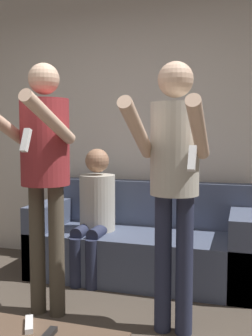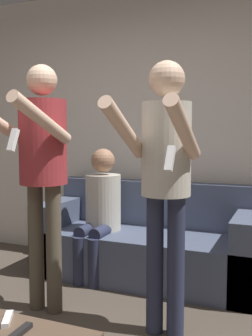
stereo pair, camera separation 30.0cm
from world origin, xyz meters
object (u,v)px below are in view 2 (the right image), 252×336
Objects in this scene: person_standing_left at (42,158)px; remote_far at (7,319)px; person_standing_right at (165,168)px; remote_near at (20,332)px; couch at (147,245)px; person_seated at (100,207)px.

person_standing_left is 11.90× the size of remote_far.
remote_near is at bearing -114.03° from person_standing_right.
person_standing_left is 0.90m from person_standing_right.
remote_far is at bearing -92.89° from couch.
person_standing_right is 1.50× the size of person_seated.
couch is at bearing 87.11° from remote_far.
remote_far is at bearing 150.30° from remote_near.
person_standing_left reaches higher than person_seated.
person_standing_left reaches higher than remote_far.
remote_near is at bearing -88.57° from couch.
person_standing_left is 1.27m from remote_near.
person_standing_left reaches higher than remote_near.
remote_near is at bearing -29.70° from remote_far.
person_seated is at bearing 85.50° from person_standing_left.
remote_near and remote_far have the same top height.
person_standing_right reaches higher than couch.
couch reaches higher than remote_far.
person_seated is 1.67m from remote_far.
person_standing_right reaches higher than remote_near.
person_seated is at bearing 100.39° from remote_far.
remote_far is at bearing -79.61° from person_seated.
person_standing_right reaches higher than person_seated.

